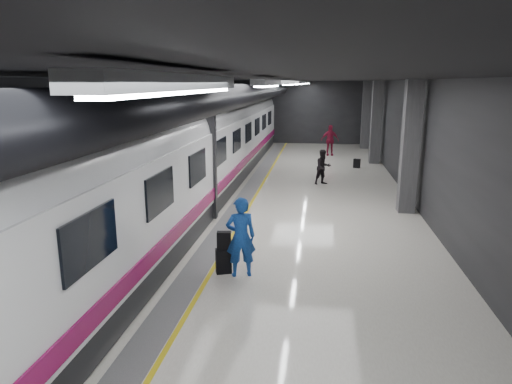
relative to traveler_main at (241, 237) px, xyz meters
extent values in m
plane|color=white|center=(0.22, 4.16, -0.94)|extent=(40.00, 40.00, 0.00)
cube|color=black|center=(0.22, 4.16, 3.56)|extent=(10.00, 40.00, 0.02)
cube|color=#28282B|center=(0.22, 24.16, 1.31)|extent=(10.00, 0.02, 4.50)
cube|color=#28282B|center=(-4.78, 4.16, 1.31)|extent=(0.02, 40.00, 4.50)
cube|color=#28282B|center=(5.22, 4.16, 1.31)|extent=(0.02, 40.00, 4.50)
cube|color=slate|center=(-1.13, 4.16, -0.94)|extent=(0.65, 39.80, 0.01)
cube|color=yellow|center=(-0.73, 4.16, -0.94)|extent=(0.10, 39.80, 0.01)
cylinder|color=black|center=(-1.08, 4.16, 3.01)|extent=(0.80, 38.00, 0.80)
cube|color=silver|center=(0.82, -6.84, 3.46)|extent=(0.22, 2.60, 0.10)
cube|color=silver|center=(0.82, -1.84, 3.46)|extent=(0.22, 2.60, 0.10)
cube|color=silver|center=(0.82, 3.16, 3.46)|extent=(0.22, 2.60, 0.10)
cube|color=silver|center=(0.82, 8.16, 3.46)|extent=(0.22, 2.60, 0.10)
cube|color=silver|center=(0.82, 13.16, 3.46)|extent=(0.22, 2.60, 0.10)
cube|color=silver|center=(0.82, 18.16, 3.46)|extent=(0.22, 2.60, 0.10)
cube|color=silver|center=(0.82, 22.16, 3.46)|extent=(0.22, 2.60, 0.10)
cube|color=#515154|center=(4.77, 6.16, 1.31)|extent=(0.55, 0.55, 4.50)
cube|color=#515154|center=(4.77, 16.16, 1.31)|extent=(0.55, 0.55, 4.50)
cube|color=#515154|center=(4.77, 22.16, 1.31)|extent=(0.55, 0.55, 4.50)
cube|color=black|center=(-3.03, 4.16, -0.59)|extent=(2.80, 38.00, 0.60)
cube|color=white|center=(-3.03, 4.16, 0.81)|extent=(2.90, 38.00, 2.20)
cylinder|color=white|center=(-3.03, 4.16, 1.76)|extent=(2.80, 38.00, 2.80)
cube|color=#800B49|center=(-1.56, 4.16, 0.01)|extent=(0.04, 38.00, 0.35)
cube|color=black|center=(-3.03, 4.16, 1.06)|extent=(3.05, 0.25, 3.80)
cube|color=black|center=(-1.56, -3.84, 1.21)|extent=(0.05, 1.60, 0.85)
cube|color=black|center=(-1.56, -0.84, 1.21)|extent=(0.05, 1.60, 0.85)
cube|color=black|center=(-1.56, 2.16, 1.21)|extent=(0.05, 1.60, 0.85)
cube|color=black|center=(-1.56, 5.16, 1.21)|extent=(0.05, 1.60, 0.85)
cube|color=black|center=(-1.56, 8.16, 1.21)|extent=(0.05, 1.60, 0.85)
cube|color=black|center=(-1.56, 11.16, 1.21)|extent=(0.05, 1.60, 0.85)
cube|color=black|center=(-1.56, 14.16, 1.21)|extent=(0.05, 1.60, 0.85)
cube|color=black|center=(-1.56, 17.16, 1.21)|extent=(0.05, 1.60, 0.85)
cube|color=black|center=(-1.56, 20.16, 1.21)|extent=(0.05, 1.60, 0.85)
imported|color=blue|center=(0.00, 0.00, 0.00)|extent=(0.79, 0.64, 1.89)
cube|color=black|center=(-0.43, 0.09, -0.65)|extent=(0.42, 0.34, 0.59)
cube|color=black|center=(-0.41, 0.09, -0.14)|extent=(0.34, 0.21, 0.43)
imported|color=black|center=(1.91, 10.18, -0.17)|extent=(0.95, 0.89, 1.55)
imported|color=maroon|center=(2.34, 18.63, -0.01)|extent=(1.14, 0.57, 1.87)
cube|color=black|center=(3.71, 14.48, -0.70)|extent=(0.38, 0.32, 0.48)
camera|label=1|loc=(1.73, -9.78, 3.45)|focal=32.00mm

